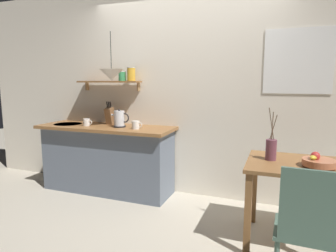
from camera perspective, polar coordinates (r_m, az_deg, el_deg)
The scene contains 13 objects.
ground_plane at distance 3.51m, azimuth 0.09°, elevation -16.21°, with size 14.00×14.00×0.00m, color #BCB29E.
back_wall at distance 3.74m, azimuth 6.59°, elevation 6.71°, with size 6.80×0.11×2.70m.
kitchen_counter at distance 4.05m, azimuth -11.72°, elevation -6.13°, with size 1.83×0.63×0.89m.
wall_shelf at distance 4.02m, azimuth -9.57°, elevation 9.09°, with size 0.92×0.20×0.31m.
dining_table at distance 2.87m, azimuth 23.52°, elevation -9.23°, with size 0.84×0.75×0.77m.
dining_chair_near at distance 2.26m, azimuth 25.76°, elevation -17.16°, with size 0.45×0.41×0.94m.
fruit_bowl at distance 2.77m, azimuth 27.19°, elevation -6.18°, with size 0.27×0.27×0.13m.
twig_vase at distance 2.83m, azimuth 19.39°, elevation -4.26°, with size 0.10×0.10×0.48m.
electric_kettle at distance 3.80m, azimuth -9.39°, elevation 1.34°, with size 0.25×0.16×0.23m.
knife_block at distance 4.06m, azimuth -11.22°, elevation 2.04°, with size 0.09×0.16×0.31m.
coffee_mug_by_sink at distance 4.02m, azimuth -15.52°, elevation 0.70°, with size 0.13×0.09×0.09m.
coffee_mug_spare at distance 3.64m, azimuth -6.27°, elevation 0.21°, with size 0.14×0.10×0.10m.
pendant_lamp at distance 3.72m, azimuth -10.92°, elevation 9.79°, with size 0.30×0.30×0.58m.
Camera 1 is at (1.12, -2.98, 1.48)m, focal length 31.37 mm.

